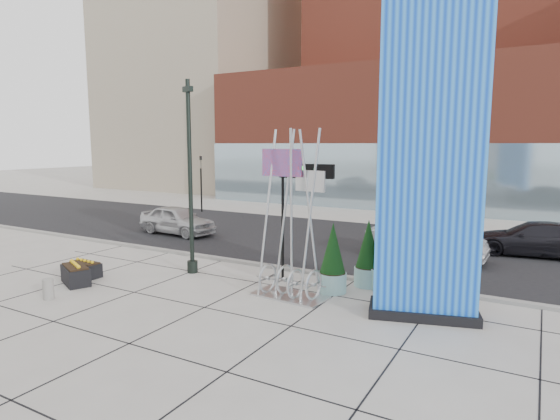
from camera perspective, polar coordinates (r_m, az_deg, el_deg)
The scene contains 20 objects.
ground at distance 16.12m, azimuth -9.75°, elevation -9.99°, with size 160.00×160.00×0.00m, color #9E9991.
street_asphalt at distance 24.42m, azimuth 5.24°, elevation -3.67°, with size 80.00×12.00×0.02m, color black.
curb_edge at distance 19.23m, azimuth -2.17°, elevation -6.71°, with size 80.00×0.30×0.12m, color gray.
tower_podium at distance 39.80m, azimuth 16.92°, elevation 8.50°, with size 34.00×10.00×11.00m, color #9A3F2C.
tower_glass_front at distance 35.22m, azimuth 15.00°, elevation 3.78°, with size 34.00×0.60×5.00m, color #8CA5B2.
building_beige_left at distance 59.36m, azimuth -8.87°, elevation 19.68°, with size 18.00×20.00×34.00m, color gray.
blue_pylon at distance 13.68m, azimuth 17.84°, elevation 7.43°, with size 3.30×2.13×10.15m.
lamp_post at distance 18.11m, azimuth -10.84°, elevation 1.70°, with size 0.50×0.40×7.33m.
public_art_sculpture at distance 15.15m, azimuth 1.30°, elevation -5.41°, with size 2.49×1.39×5.46m.
concrete_bollard at distance 16.97m, azimuth -26.41°, elevation -8.63°, with size 0.34×0.34×0.67m, color gray.
overhead_street_sign at distance 16.45m, azimuth 2.55°, elevation 3.53°, with size 2.02×0.39×4.27m.
round_planter_east at distance 16.71m, azimuth 10.69°, elevation -5.36°, with size 0.95×0.95×2.37m.
round_planter_mid at distance 16.52m, azimuth 12.67°, elevation -5.31°, with size 1.01×1.01×2.53m.
round_planter_west at distance 15.84m, azimuth 6.45°, elevation -6.01°, with size 0.95×0.95×2.38m.
box_planter_north at distance 19.16m, azimuth -22.65°, elevation -6.61°, with size 1.28×0.70×0.69m.
box_planter_south at distance 18.35m, azimuth -23.65°, elevation -7.14°, with size 1.62×1.26×0.80m.
car_white_west at distance 26.43m, azimuth -12.42°, elevation -1.21°, with size 1.86×4.62×1.57m, color silver.
car_silver_mid at distance 21.17m, azimuth 17.36°, elevation -3.60°, with size 1.73×4.97×1.64m, color #96989D.
car_dark_east at distance 23.74m, azimuth 28.53°, elevation -3.13°, with size 2.12×5.21×1.51m, color black.
traffic_signal at distance 34.64m, azimuth -9.60°, elevation 3.55°, with size 0.15×0.18×4.10m.
Camera 1 is at (9.76, -11.82, 4.96)m, focal length 30.00 mm.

